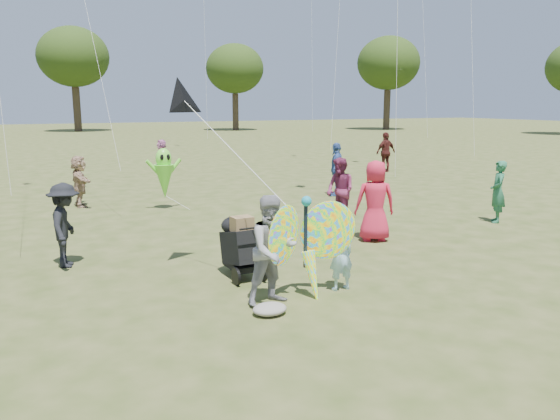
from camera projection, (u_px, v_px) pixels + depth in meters
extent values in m
plane|color=#51592B|center=(332.00, 293.00, 8.71)|extent=(160.00, 160.00, 0.00)
imported|color=#A1D0E4|center=(341.00, 254.00, 8.74)|extent=(0.44, 0.29, 1.20)
imported|color=gray|center=(273.00, 250.00, 8.10)|extent=(0.87, 0.72, 1.66)
ellipsoid|color=gray|center=(270.00, 309.00, 7.80)|extent=(0.50, 0.41, 0.16)
imported|color=red|center=(375.00, 201.00, 11.86)|extent=(1.02, 0.86, 1.77)
imported|color=black|center=(65.00, 225.00, 9.97)|extent=(0.80, 1.12, 1.56)
imported|color=#365494|center=(336.00, 169.00, 17.70)|extent=(0.98, 1.04, 1.73)
imported|color=#A27E64|center=(79.00, 181.00, 15.81)|extent=(0.48, 1.40, 1.49)
imported|color=#77274B|center=(340.00, 190.00, 13.71)|extent=(0.73, 0.88, 1.64)
imported|color=#246142|center=(498.00, 192.00, 13.73)|extent=(0.65, 0.68, 1.56)
imported|color=#4B1B19|center=(386.00, 152.00, 23.78)|extent=(1.06, 0.52, 1.74)
imported|color=#B5679B|center=(162.00, 156.00, 23.67)|extent=(0.75, 1.40, 1.44)
cube|color=black|center=(241.00, 247.00, 9.37)|extent=(0.50, 0.88, 0.71)
cube|color=black|center=(242.00, 265.00, 9.43)|extent=(0.45, 0.70, 0.10)
ellipsoid|color=black|center=(236.00, 225.00, 9.52)|extent=(0.51, 0.45, 0.33)
cylinder|color=black|center=(236.00, 277.00, 9.03)|extent=(0.06, 0.30, 0.30)
cylinder|color=black|center=(262.00, 273.00, 9.24)|extent=(0.06, 0.30, 0.30)
cylinder|color=black|center=(232.00, 265.00, 9.85)|extent=(0.06, 0.22, 0.22)
cylinder|color=black|center=(252.00, 228.00, 8.86)|extent=(0.44, 0.05, 0.03)
cube|color=olive|center=(242.00, 224.00, 9.24)|extent=(0.35, 0.30, 0.26)
ellipsoid|color=#F23D26|center=(284.00, 236.00, 8.22)|extent=(0.98, 0.71, 1.24)
ellipsoid|color=#F23D26|center=(327.00, 231.00, 8.55)|extent=(0.98, 0.71, 1.24)
cylinder|color=black|center=(306.00, 236.00, 8.41)|extent=(0.06, 0.06, 1.00)
cone|color=#F23D26|center=(313.00, 280.00, 8.41)|extent=(0.36, 0.49, 0.93)
sphere|color=teal|center=(306.00, 201.00, 8.29)|extent=(0.16, 0.16, 0.16)
cone|color=black|center=(184.00, 100.00, 9.28)|extent=(0.89, 0.62, 0.81)
cylinder|color=silver|center=(235.00, 153.00, 8.77)|extent=(1.08, 2.05, 1.70)
cone|color=#6CE836|center=(164.00, 181.00, 15.41)|extent=(0.56, 0.56, 0.95)
ellipsoid|color=#6CE836|center=(164.00, 158.00, 15.29)|extent=(0.44, 0.39, 0.57)
ellipsoid|color=black|center=(162.00, 157.00, 15.08)|extent=(0.10, 0.05, 0.17)
ellipsoid|color=black|center=(168.00, 157.00, 15.16)|extent=(0.10, 0.05, 0.17)
cylinder|color=#6CE836|center=(153.00, 168.00, 15.20)|extent=(0.43, 0.10, 0.49)
cylinder|color=#6CE836|center=(174.00, 167.00, 15.46)|extent=(0.43, 0.10, 0.49)
cylinder|color=silver|center=(178.00, 203.00, 15.48)|extent=(0.61, 0.41, 0.41)
cylinder|color=silver|center=(89.00, 20.00, 14.43)|extent=(0.63, 3.48, 7.67)
cylinder|color=#3A2D21|center=(77.00, 109.00, 57.63)|extent=(0.77, 0.77, 4.62)
ellipsoid|color=#2B4214|center=(73.00, 57.00, 56.59)|extent=(7.26, 7.26, 6.17)
cylinder|color=#3A2D21|center=(236.00, 112.00, 60.16)|extent=(0.66, 0.67, 3.99)
ellipsoid|color=#2B4214|center=(235.00, 69.00, 59.27)|extent=(6.27, 6.27, 5.33)
cylinder|color=#3A2D21|center=(387.00, 110.00, 61.72)|extent=(0.73, 0.73, 4.41)
ellipsoid|color=#2B4214|center=(388.00, 63.00, 60.73)|extent=(6.93, 6.93, 5.89)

